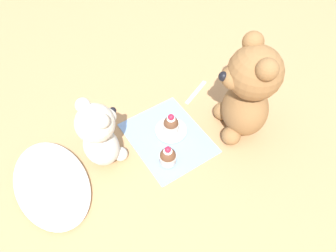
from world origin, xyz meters
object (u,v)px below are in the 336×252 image
Objects in this scene: saucer_plate at (171,130)px; cupcake_near_tan_bear at (171,124)px; teddy_bear_cream at (99,135)px; teaspoon at (196,92)px; cupcake_near_cream_bear at (168,156)px; teddy_bear_tan at (248,92)px.

cupcake_near_tan_bear reaches higher than saucer_plate.
cupcake_near_tan_bear is (0.00, 0.00, 0.03)m from saucer_plate.
teaspoon is (0.06, -0.35, -0.10)m from teddy_bear_cream.
cupcake_near_cream_bear reaches higher than saucer_plate.
saucer_plate reaches higher than teaspoon.
cupcake_near_cream_bear is 0.10m from cupcake_near_tan_bear.
cupcake_near_cream_bear is 0.27m from teaspoon.
teddy_bear_tan reaches higher than teaspoon.
teaspoon is (0.16, -0.21, -0.03)m from cupcake_near_cream_bear.
teddy_bear_cream is 3.27× the size of cupcake_near_cream_bear.
teddy_bear_cream reaches higher than cupcake_near_tan_bear.
saucer_plate is (-0.03, -0.19, -0.09)m from teddy_bear_cream.
cupcake_near_tan_bear reaches higher than teaspoon.
saucer_plate is 0.03m from cupcake_near_tan_bear.
cupcake_near_cream_bear is 0.55× the size of teaspoon.
teddy_bear_cream is 1.81× the size of teaspoon.
cupcake_near_cream_bear is at bearing 14.24° from teaspoon.
teddy_bear_tan is 0.22m from cupcake_near_tan_bear.
cupcake_near_tan_bear is (-0.03, -0.19, -0.07)m from teddy_bear_cream.
teddy_bear_cream is 0.71× the size of teddy_bear_tan.
cupcake_near_cream_bear is 0.10m from saucer_plate.
teddy_bear_cream is 0.39m from teddy_bear_tan.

